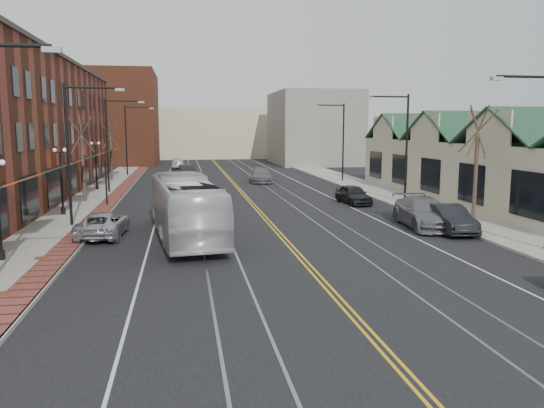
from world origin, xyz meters
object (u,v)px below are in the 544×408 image
object	(u,v)px
parked_car_b	(449,219)
parked_car_c	(424,213)
parked_suv	(103,224)
parked_car_d	(353,195)
transit_bus	(185,207)

from	to	relation	value
parked_car_b	parked_car_c	bearing A→B (deg)	118.87
parked_suv	parked_car_b	world-z (taller)	parked_car_b
parked_suv	parked_car_c	size ratio (longest dim) A/B	0.82
parked_car_b	parked_car_d	xyz separation A→B (m)	(-1.80, 11.19, -0.04)
parked_car_c	parked_suv	bearing A→B (deg)	-175.25
transit_bus	parked_car_c	bearing A→B (deg)	176.21
parked_suv	transit_bus	bearing A→B (deg)	170.78
parked_car_b	parked_car_d	world-z (taller)	parked_car_b
parked_suv	parked_car_c	world-z (taller)	parked_car_c
parked_suv	parked_car_c	xyz separation A→B (m)	(17.88, -0.27, 0.19)
parked_suv	parked_car_d	bearing A→B (deg)	-147.79
transit_bus	parked_car_c	world-z (taller)	transit_bus
transit_bus	parked_car_b	distance (m)	14.35
parked_car_b	parked_car_c	world-z (taller)	parked_car_c
parked_suv	parked_car_d	size ratio (longest dim) A/B	1.14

